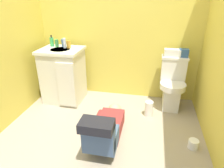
# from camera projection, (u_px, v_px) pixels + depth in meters

# --- Properties ---
(ground_plane) EXTENTS (2.91, 3.16, 0.04)m
(ground_plane) POSITION_uv_depth(u_px,v_px,m) (101.00, 135.00, 2.43)
(ground_plane) COLOR tan
(wall_back) EXTENTS (2.57, 0.08, 2.40)m
(wall_back) POSITION_uv_depth(u_px,v_px,m) (119.00, 19.00, 2.92)
(wall_back) COLOR #D9C44A
(wall_back) RESTS_ON ground_plane
(toilet) EXTENTS (0.36, 0.46, 0.75)m
(toilet) POSITION_uv_depth(u_px,v_px,m) (172.00, 84.00, 2.85)
(toilet) COLOR silver
(toilet) RESTS_ON ground_plane
(vanity_cabinet) EXTENTS (0.60, 0.53, 0.82)m
(vanity_cabinet) POSITION_uv_depth(u_px,v_px,m) (64.00, 75.00, 3.03)
(vanity_cabinet) COLOR beige
(vanity_cabinet) RESTS_ON ground_plane
(faucet) EXTENTS (0.02, 0.02, 0.10)m
(faucet) POSITION_uv_depth(u_px,v_px,m) (64.00, 43.00, 2.97)
(faucet) COLOR silver
(faucet) RESTS_ON vanity_cabinet
(person_plumber) EXTENTS (0.39, 1.06, 0.52)m
(person_plumber) POSITION_uv_depth(u_px,v_px,m) (106.00, 128.00, 2.23)
(person_plumber) COLOR maroon
(person_plumber) RESTS_ON ground_plane
(tissue_box) EXTENTS (0.22, 0.11, 0.10)m
(tissue_box) POSITION_uv_depth(u_px,v_px,m) (172.00, 53.00, 2.76)
(tissue_box) COLOR silver
(tissue_box) RESTS_ON toilet
(toiletry_bag) EXTENTS (0.12, 0.09, 0.11)m
(toiletry_bag) POSITION_uv_depth(u_px,v_px,m) (184.00, 53.00, 2.73)
(toiletry_bag) COLOR #33598C
(toiletry_bag) RESTS_ON toilet
(soap_dispenser) EXTENTS (0.06, 0.06, 0.17)m
(soap_dispenser) POSITION_uv_depth(u_px,v_px,m) (52.00, 42.00, 2.98)
(soap_dispenser) COLOR green
(soap_dispenser) RESTS_ON vanity_cabinet
(bottle_green) EXTENTS (0.05, 0.05, 0.11)m
(bottle_green) POSITION_uv_depth(u_px,v_px,m) (57.00, 43.00, 2.96)
(bottle_green) COLOR #47994C
(bottle_green) RESTS_ON vanity_cabinet
(bottle_blue) EXTENTS (0.05, 0.05, 0.11)m
(bottle_blue) POSITION_uv_depth(u_px,v_px,m) (63.00, 43.00, 2.98)
(bottle_blue) COLOR #466DB5
(bottle_blue) RESTS_ON vanity_cabinet
(bottle_clear) EXTENTS (0.04, 0.04, 0.15)m
(bottle_clear) POSITION_uv_depth(u_px,v_px,m) (64.00, 43.00, 2.88)
(bottle_clear) COLOR silver
(bottle_clear) RESTS_ON vanity_cabinet
(bottle_amber) EXTENTS (0.06, 0.06, 0.11)m
(bottle_amber) POSITION_uv_depth(u_px,v_px,m) (69.00, 44.00, 2.89)
(bottle_amber) COLOR #BF872A
(bottle_amber) RESTS_ON vanity_cabinet
(paper_towel_roll) EXTENTS (0.11, 0.11, 0.22)m
(paper_towel_roll) POSITION_uv_depth(u_px,v_px,m) (149.00, 109.00, 2.73)
(paper_towel_roll) COLOR white
(paper_towel_roll) RESTS_ON ground_plane
(toilet_paper_roll) EXTENTS (0.11, 0.11, 0.10)m
(toilet_paper_roll) POSITION_uv_depth(u_px,v_px,m) (193.00, 144.00, 2.18)
(toilet_paper_roll) COLOR white
(toilet_paper_roll) RESTS_ON ground_plane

